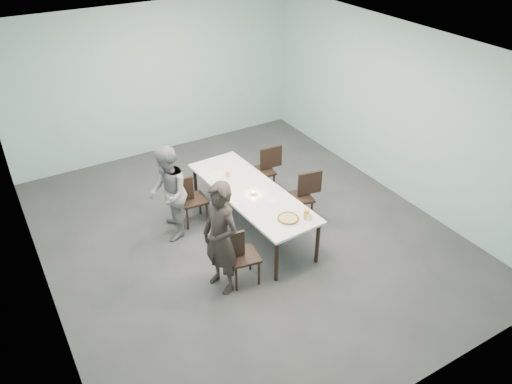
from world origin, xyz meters
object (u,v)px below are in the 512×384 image
chair_near_right (303,193)px  diner_near (221,238)px  beer_glass (306,214)px  side_plate (272,201)px  pizza (288,218)px  chair_far_left (188,197)px  table (251,194)px  diner_far (168,194)px  water_tumbler (309,217)px  chair_near_left (238,254)px  tealight (253,193)px  chair_far_right (265,167)px  amber_tumbler (228,174)px

chair_near_right → diner_near: diner_near is taller
chair_near_right → beer_glass: bearing=66.9°
side_plate → pizza: bearing=-95.7°
chair_far_left → pizza: (0.86, -1.64, 0.27)m
pizza → table: bearing=94.0°
pizza → diner_far: bearing=129.9°
water_tumbler → beer_glass: bearing=125.1°
chair_near_left → beer_glass: bearing=4.9°
water_tumbler → diner_near: bearing=174.2°
water_tumbler → tealight: size_ratio=1.61×
diner_near → diner_far: bearing=171.3°
chair_near_right → chair_far_right: bearing=-75.3°
pizza → side_plate: pizza is taller
pizza → side_plate: (0.05, 0.52, -0.01)m
tealight → chair_near_right: bearing=-2.9°
chair_near_left → diner_far: size_ratio=0.56×
side_plate → tealight: 0.35m
diner_near → amber_tumbler: bearing=134.7°
table → beer_glass: beer_glass is taller
table → chair_far_right: chair_far_right is taller
chair_far_right → tealight: size_ratio=15.54×
chair_far_left → tealight: size_ratio=15.54×
amber_tumbler → diner_near: bearing=-120.9°
pizza → chair_near_left: bearing=-177.7°
water_tumbler → table: bearing=106.8°
chair_far_left → water_tumbler: size_ratio=9.67×
chair_near_left → pizza: (0.85, 0.03, 0.27)m
table → pizza: pizza is taller
table → pizza: (0.07, -0.95, 0.08)m
diner_near → water_tumbler: bearing=69.7°
diner_near → tealight: bearing=115.9°
chair_far_right → amber_tumbler: chair_far_right is taller
diner_far → pizza: size_ratio=4.58×
diner_near → chair_far_left: bearing=157.6°
table → chair_far_left: 1.07m
table → pizza: size_ratio=7.77×
chair_far_left → chair_near_right: (1.69, -0.85, 0.00)m
chair_far_right → diner_near: (-1.85, -1.86, 0.34)m
diner_near → chair_near_right: bearing=98.1°
chair_far_left → tealight: (0.76, -0.80, 0.27)m
beer_glass → amber_tumbler: size_ratio=1.88×
chair_far_right → diner_far: 2.05m
chair_near_left → side_plate: size_ratio=4.83×
chair_far_right → side_plate: (-0.71, -1.34, 0.25)m
chair_far_left → chair_near_right: 1.89m
chair_near_left → water_tumbler: size_ratio=9.67×
pizza → beer_glass: 0.27m
side_plate → amber_tumbler: bearing=102.5°
chair_far_right → beer_glass: 2.06m
chair_near_left → beer_glass: beer_glass is taller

